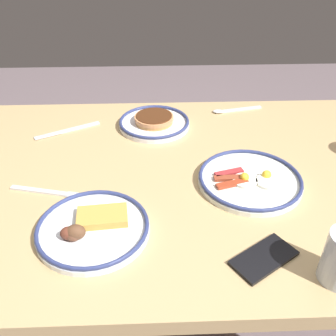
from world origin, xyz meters
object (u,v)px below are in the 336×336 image
fork_near (45,191)px  tea_spoon (230,110)px  plate_near_main (154,122)px  plate_center_pancakes (92,228)px  plate_far_companion (250,180)px  butter_knife (68,130)px  cell_phone (264,258)px

fork_near → tea_spoon: (-0.57, -0.46, 0.00)m
plate_near_main → plate_center_pancakes: size_ratio=0.92×
plate_near_main → fork_near: plate_near_main is taller
plate_far_companion → fork_near: size_ratio=1.49×
plate_near_main → butter_knife: bearing=4.9°
plate_center_pancakes → plate_far_companion: (-0.40, -0.17, -0.00)m
plate_far_companion → cell_phone: (0.03, 0.27, -0.01)m
plate_center_pancakes → plate_far_companion: 0.44m
plate_center_pancakes → fork_near: 0.21m
fork_near → plate_near_main: bearing=-129.4°
plate_center_pancakes → butter_knife: (0.14, -0.48, -0.01)m
tea_spoon → butter_knife: bearing=12.6°
butter_knife → tea_spoon: tea_spoon is taller
plate_far_companion → butter_knife: size_ratio=1.37×
butter_knife → tea_spoon: (-0.57, -0.13, 0.00)m
plate_near_main → plate_center_pancakes: (0.15, 0.51, -0.00)m
cell_phone → plate_center_pancakes: bearing=-47.8°
cell_phone → butter_knife: bearing=-81.5°
butter_knife → plate_near_main: bearing=-175.1°
fork_near → cell_phone: bearing=154.4°
plate_far_companion → fork_near: (0.55, 0.02, -0.01)m
plate_near_main → plate_far_companion: (-0.26, 0.34, -0.00)m
cell_phone → plate_near_main: bearing=-102.6°
tea_spoon → plate_near_main: bearing=20.1°
plate_near_main → plate_far_companion: 0.42m
plate_far_companion → tea_spoon: 0.44m
plate_far_companion → tea_spoon: size_ratio=1.50×
plate_center_pancakes → butter_knife: plate_center_pancakes is taller
plate_near_main → tea_spoon: size_ratio=1.29×
cell_phone → tea_spoon: bearing=-127.6°
tea_spoon → fork_near: bearing=38.7°
plate_center_pancakes → tea_spoon: plate_center_pancakes is taller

